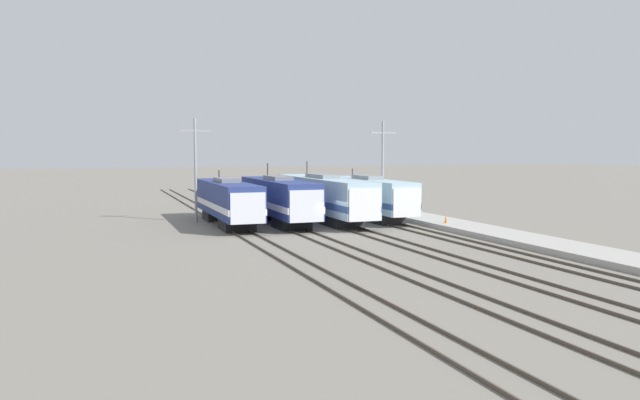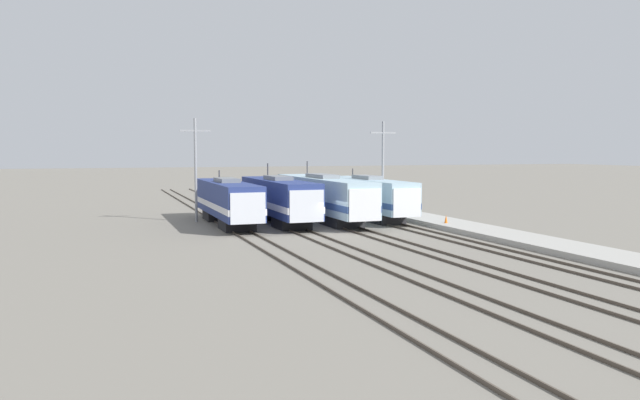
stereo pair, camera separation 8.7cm
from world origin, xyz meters
TOP-DOWN VIEW (x-y plane):
  - ground_plane at (0.00, 0.00)m, footprint 400.00×400.00m
  - rail_pair_far_left at (-6.87, 0.00)m, footprint 1.51×120.00m
  - rail_pair_center_left at (-2.29, 0.00)m, footprint 1.51×120.00m
  - rail_pair_center_right at (2.29, 0.00)m, footprint 1.51×120.00m
  - rail_pair_far_right at (6.87, 0.00)m, footprint 1.51×120.00m
  - locomotive_far_left at (-6.87, 7.63)m, footprint 3.02×16.27m
  - locomotive_center_left at (-2.29, 7.19)m, footprint 3.09×16.31m
  - locomotive_center_right at (2.29, 8.17)m, footprint 3.03×20.06m
  - locomotive_far_right at (6.87, 8.06)m, footprint 2.85×16.54m
  - catenary_tower_left at (-9.14, 11.18)m, footprint 2.81×0.24m
  - catenary_tower_right at (9.76, 11.18)m, footprint 2.81×0.24m
  - platform at (11.06, 0.00)m, footprint 4.00×120.00m
  - traffic_cone at (10.21, -0.38)m, footprint 0.28×0.28m

SIDE VIEW (x-z plane):
  - ground_plane at x=0.00m, z-range 0.00..0.00m
  - rail_pair_far_left at x=-6.87m, z-range 0.00..0.15m
  - rail_pair_center_left at x=-2.29m, z-range 0.00..0.15m
  - rail_pair_center_right at x=2.29m, z-range 0.00..0.15m
  - rail_pair_far_right at x=6.87m, z-range 0.00..0.15m
  - platform at x=11.06m, z-range 0.00..0.40m
  - traffic_cone at x=10.21m, z-range 0.40..1.10m
  - locomotive_far_left at x=-6.87m, z-range -0.23..4.50m
  - locomotive_far_right at x=6.87m, z-range -0.22..4.52m
  - locomotive_center_left at x=-2.29m, z-range -0.47..4.88m
  - locomotive_center_right at x=2.29m, z-range -0.51..4.98m
  - catenary_tower_left at x=-9.14m, z-range 0.41..9.91m
  - catenary_tower_right at x=9.76m, z-range 0.41..9.91m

